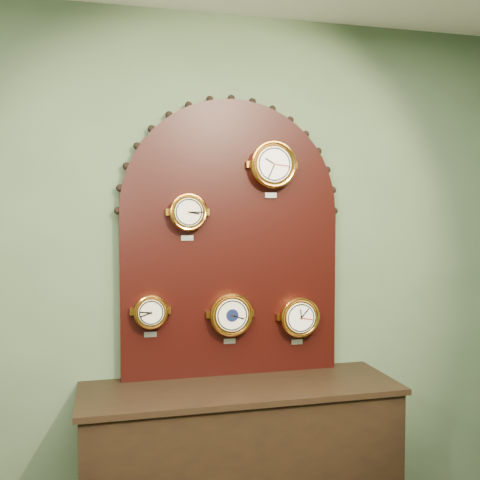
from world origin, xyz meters
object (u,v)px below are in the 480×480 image
object	(u,v)px
display_board	(231,230)
roman_clock	(188,212)
barometer	(231,314)
arabic_clock	(273,165)
hygrometer	(151,312)
shop_counter	(241,467)
tide_clock	(299,317)

from	to	relation	value
display_board	roman_clock	distance (m)	0.27
barometer	arabic_clock	bearing A→B (deg)	-0.10
display_board	roman_clock	xyz separation A→B (m)	(-0.25, -0.07, 0.10)
hygrometer	barometer	distance (m)	0.43
shop_counter	display_board	world-z (taller)	display_board
shop_counter	display_board	xyz separation A→B (m)	(0.00, 0.22, 1.23)
arabic_clock	tide_clock	distance (m)	0.85
barometer	shop_counter	bearing A→B (deg)	-83.36
roman_clock	arabic_clock	size ratio (longest dim) A/B	0.81
roman_clock	barometer	bearing A→B (deg)	-0.26
shop_counter	hygrometer	bearing A→B (deg)	160.86
roman_clock	tide_clock	bearing A→B (deg)	-0.06
hygrometer	arabic_clock	bearing A→B (deg)	-0.18
arabic_clock	hygrometer	distance (m)	1.02
display_board	hygrometer	bearing A→B (deg)	-171.66
display_board	tide_clock	world-z (taller)	display_board
display_board	hygrometer	size ratio (longest dim) A/B	6.62
shop_counter	tide_clock	world-z (taller)	tide_clock
hygrometer	display_board	bearing A→B (deg)	8.34
barometer	display_board	bearing A→B (deg)	75.08
display_board	roman_clock	world-z (taller)	display_board
roman_clock	tide_clock	world-z (taller)	roman_clock
roman_clock	arabic_clock	xyz separation A→B (m)	(0.46, -0.00, 0.26)
display_board	shop_counter	bearing A→B (deg)	-90.00
roman_clock	hygrometer	distance (m)	0.55
arabic_clock	barometer	size ratio (longest dim) A/B	1.08
roman_clock	arabic_clock	world-z (taller)	arabic_clock
shop_counter	barometer	bearing A→B (deg)	96.64
shop_counter	tide_clock	size ratio (longest dim) A/B	5.83
hygrometer	tide_clock	distance (m)	0.82
hygrometer	barometer	bearing A→B (deg)	-0.22
tide_clock	shop_counter	bearing A→B (deg)	-157.51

